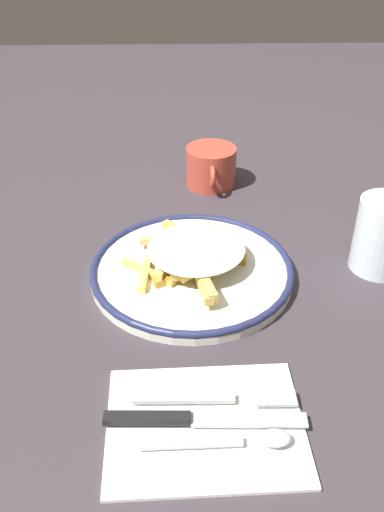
% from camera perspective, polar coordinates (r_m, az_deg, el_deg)
% --- Properties ---
extents(ground_plane, '(2.60, 2.60, 0.00)m').
position_cam_1_polar(ground_plane, '(0.79, 0.00, -2.08)').
color(ground_plane, '#373036').
extents(plate, '(0.29, 0.29, 0.02)m').
position_cam_1_polar(plate, '(0.78, 0.00, -1.46)').
color(plate, silver).
rests_on(plate, ground_plane).
extents(fries_heap, '(0.20, 0.20, 0.04)m').
position_cam_1_polar(fries_heap, '(0.77, 0.08, 0.23)').
color(fries_heap, '#E2B051').
rests_on(fries_heap, plate).
extents(napkin, '(0.17, 0.21, 0.01)m').
position_cam_1_polar(napkin, '(0.60, 1.37, -16.86)').
color(napkin, white).
rests_on(napkin, ground_plane).
extents(fork, '(0.02, 0.18, 0.01)m').
position_cam_1_polar(fork, '(0.61, 2.43, -14.41)').
color(fork, silver).
rests_on(fork, napkin).
extents(knife, '(0.02, 0.21, 0.01)m').
position_cam_1_polar(knife, '(0.59, -0.52, -16.42)').
color(knife, black).
rests_on(knife, napkin).
extents(spoon, '(0.02, 0.15, 0.01)m').
position_cam_1_polar(spoon, '(0.58, 5.16, -18.34)').
color(spoon, silver).
rests_on(spoon, napkin).
extents(water_glass, '(0.08, 0.08, 0.11)m').
position_cam_1_polar(water_glass, '(0.82, 19.08, 2.02)').
color(water_glass, silver).
rests_on(water_glass, ground_plane).
extents(coffee_mug, '(0.12, 0.09, 0.07)m').
position_cam_1_polar(coffee_mug, '(1.02, 1.96, 9.17)').
color(coffee_mug, '#B54332').
rests_on(coffee_mug, ground_plane).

